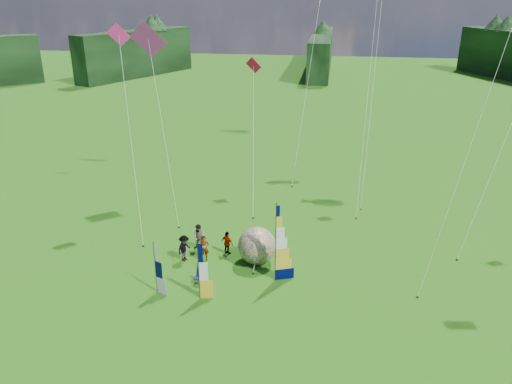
# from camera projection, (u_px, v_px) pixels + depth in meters

# --- Properties ---
(ground) EXTENTS (220.00, 220.00, 0.00)m
(ground) POSITION_uv_depth(u_px,v_px,m) (263.00, 317.00, 26.46)
(ground) COLOR #266B0E
(ground) RESTS_ON ground
(treeline_ring) EXTENTS (210.00, 210.00, 8.00)m
(treeline_ring) POSITION_uv_depth(u_px,v_px,m) (263.00, 251.00, 24.93)
(treeline_ring) COLOR #275424
(treeline_ring) RESTS_ON ground
(feather_banner_main) EXTENTS (1.27, 0.56, 4.87)m
(feather_banner_main) POSITION_uv_depth(u_px,v_px,m) (276.00, 244.00, 28.87)
(feather_banner_main) COLOR #01073C
(feather_banner_main) RESTS_ON ground
(side_banner_left) EXTENTS (0.97, 0.23, 3.48)m
(side_banner_left) POSITION_uv_depth(u_px,v_px,m) (199.00, 272.00, 27.40)
(side_banner_left) COLOR gold
(side_banner_left) RESTS_ON ground
(side_banner_far) EXTENTS (0.89, 0.47, 3.11)m
(side_banner_far) POSITION_uv_depth(u_px,v_px,m) (156.00, 269.00, 28.03)
(side_banner_far) COLOR white
(side_banner_far) RESTS_ON ground
(bol_inflatable) EXTENTS (2.86, 2.86, 2.39)m
(bol_inflatable) POSITION_uv_depth(u_px,v_px,m) (257.00, 246.00, 31.29)
(bol_inflatable) COLOR #002DA5
(bol_inflatable) RESTS_ON ground
(spectator_a) EXTENTS (0.71, 0.57, 1.70)m
(spectator_a) POSITION_uv_depth(u_px,v_px,m) (204.00, 248.00, 31.68)
(spectator_a) COLOR #66594C
(spectator_a) RESTS_ON ground
(spectator_b) EXTENTS (0.95, 0.59, 1.82)m
(spectator_b) POSITION_uv_depth(u_px,v_px,m) (199.00, 237.00, 32.93)
(spectator_b) COLOR #66594C
(spectator_b) RESTS_ON ground
(spectator_c) EXTENTS (0.82, 1.21, 1.76)m
(spectator_c) POSITION_uv_depth(u_px,v_px,m) (184.00, 248.00, 31.63)
(spectator_c) COLOR #66594C
(spectator_c) RESTS_ON ground
(spectator_d) EXTENTS (1.01, 0.79, 1.61)m
(spectator_d) POSITION_uv_depth(u_px,v_px,m) (227.00, 243.00, 32.42)
(spectator_d) COLOR #66594C
(spectator_d) RESTS_ON ground
(camp_chair) EXTENTS (0.63, 0.63, 0.94)m
(camp_chair) POSITION_uv_depth(u_px,v_px,m) (199.00, 277.00, 29.28)
(camp_chair) COLOR #100F43
(camp_chair) RESTS_ON ground
(kite_whale) EXTENTS (6.15, 14.53, 21.41)m
(kite_whale) POSITION_uv_depth(u_px,v_px,m) (376.00, 61.00, 40.10)
(kite_whale) COLOR black
(kite_whale) RESTS_ON ground
(kite_rainbow_delta) EXTENTS (10.72, 13.32, 14.79)m
(kite_rainbow_delta) POSITION_uv_depth(u_px,v_px,m) (162.00, 115.00, 37.02)
(kite_rainbow_delta) COLOR #D70601
(kite_rainbow_delta) RESTS_ON ground
(kite_parafoil) EXTENTS (8.90, 10.67, 20.39)m
(kite_parafoil) POSITION_uv_depth(u_px,v_px,m) (482.00, 107.00, 27.16)
(kite_parafoil) COLOR red
(kite_parafoil) RESTS_ON ground
(small_kite_red) EXTENTS (5.39, 10.68, 11.37)m
(small_kite_red) POSITION_uv_depth(u_px,v_px,m) (253.00, 131.00, 39.31)
(small_kite_red) COLOR red
(small_kite_red) RESTS_ON ground
(small_kite_orange) EXTENTS (4.55, 10.20, 17.21)m
(small_kite_orange) POSITION_uv_depth(u_px,v_px,m) (368.00, 95.00, 37.90)
(small_kite_orange) COLOR #FF4002
(small_kite_orange) RESTS_ON ground
(small_kite_yellow) EXTENTS (7.23, 8.60, 13.29)m
(small_kite_yellow) POSITION_uv_depth(u_px,v_px,m) (500.00, 149.00, 31.91)
(small_kite_yellow) COLOR #FFB201
(small_kite_yellow) RESTS_ON ground
(small_kite_pink) EXTENTS (7.89, 9.83, 14.51)m
(small_kite_pink) POSITION_uv_depth(u_px,v_px,m) (130.00, 130.00, 33.77)
(small_kite_pink) COLOR #FF2891
(small_kite_pink) RESTS_ON ground
(small_kite_green) EXTENTS (4.99, 12.46, 18.88)m
(small_kite_green) POSITION_uv_depth(u_px,v_px,m) (309.00, 69.00, 44.41)
(small_kite_green) COLOR green
(small_kite_green) RESTS_ON ground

